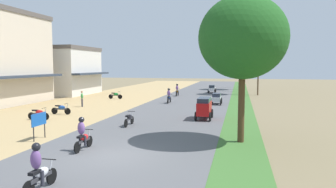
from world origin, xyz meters
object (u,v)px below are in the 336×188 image
object	(u,v)px
car_van_red	(204,107)
motorbike_ahead_third	(129,118)
median_tree_third	(242,46)
motorbike_ahead_fourth	(169,96)
street_signboard	(39,121)
median_tree_nearest	(243,38)
parked_motorbike_third	(116,95)
parked_motorbike_nearest	(39,113)
car_sedan_silver	(217,98)
motorbike_foreground_rider	(39,169)
pedestrian_on_shoulder	(82,98)
parked_motorbike_second	(61,109)
median_tree_second	(243,46)
motorbike_ahead_second	(83,135)
car_sedan_white	(212,88)
streetlamp_mid	(241,65)
motorbike_ahead_fifth	(177,90)
streetlamp_near	(241,64)
utility_pole_near	(259,59)

from	to	relation	value
car_van_red	motorbike_ahead_third	xyz separation A→B (m)	(-4.75, -3.77, -0.45)
median_tree_third	motorbike_ahead_fourth	xyz separation A→B (m)	(-7.86, -21.57, -6.74)
street_signboard	median_tree_nearest	size ratio (longest dim) A/B	0.19
parked_motorbike_third	motorbike_ahead_fourth	size ratio (longest dim) A/B	1.00
parked_motorbike_nearest	car_sedan_silver	xyz separation A→B (m)	(12.58, 12.71, 0.19)
street_signboard	parked_motorbike_third	bearing A→B (deg)	101.10
car_sedan_silver	motorbike_foreground_rider	xyz separation A→B (m)	(-3.96, -24.91, 0.11)
pedestrian_on_shoulder	car_sedan_silver	bearing A→B (deg)	20.86
pedestrian_on_shoulder	car_van_red	world-z (taller)	car_van_red
parked_motorbike_third	street_signboard	world-z (taller)	street_signboard
median_tree_nearest	motorbike_ahead_fourth	size ratio (longest dim) A/B	4.36
motorbike_foreground_rider	motorbike_ahead_fourth	bearing A→B (deg)	92.85
parked_motorbike_second	motorbike_ahead_third	xyz separation A→B (m)	(7.42, -3.59, 0.02)
median_tree_nearest	parked_motorbike_nearest	bearing A→B (deg)	166.12
motorbike_ahead_third	motorbike_ahead_fourth	bearing A→B (deg)	90.85
pedestrian_on_shoulder	median_tree_second	distance (m)	24.15
car_van_red	motorbike_ahead_second	bearing A→B (deg)	-115.00
median_tree_second	car_van_red	bearing A→B (deg)	-97.80
parked_motorbike_third	motorbike_ahead_fourth	distance (m)	8.07
median_tree_second	motorbike_ahead_second	size ratio (longest dim) A/B	5.03
car_sedan_white	motorbike_ahead_second	xyz separation A→B (m)	(-3.34, -34.03, 0.11)
parked_motorbike_nearest	median_tree_second	size ratio (longest dim) A/B	0.20
car_sedan_silver	median_tree_third	bearing A→B (deg)	82.91
median_tree_nearest	car_sedan_silver	size ratio (longest dim) A/B	3.47
street_signboard	median_tree_third	bearing A→B (deg)	74.32
streetlamp_mid	motorbike_ahead_third	world-z (taller)	streetlamp_mid
car_sedan_white	motorbike_ahead_fourth	size ratio (longest dim) A/B	1.26
median_tree_third	parked_motorbike_second	bearing A→B (deg)	-115.68
parked_motorbike_second	car_sedan_white	bearing A→B (deg)	65.88
parked_motorbike_nearest	motorbike_foreground_rider	bearing A→B (deg)	-54.75
car_van_red	motorbike_ahead_fifth	bearing A→B (deg)	107.55
parked_motorbike_second	motorbike_ahead_fifth	bearing A→B (deg)	70.07
pedestrian_on_shoulder	streetlamp_mid	distance (m)	35.86
street_signboard	motorbike_ahead_second	size ratio (longest dim) A/B	0.83
parked_motorbike_third	car_van_red	size ratio (longest dim) A/B	0.75
parked_motorbike_second	median_tree_third	bearing A→B (deg)	64.32
median_tree_third	car_sedan_white	distance (m)	11.00
pedestrian_on_shoulder	car_sedan_silver	distance (m)	13.99
parked_motorbike_nearest	median_tree_nearest	size ratio (longest dim) A/B	0.23
motorbike_ahead_second	motorbike_ahead_fourth	bearing A→B (deg)	90.47
parked_motorbike_second	median_tree_nearest	world-z (taller)	median_tree_nearest
parked_motorbike_third	pedestrian_on_shoulder	size ratio (longest dim) A/B	1.11
car_van_red	motorbike_ahead_second	size ratio (longest dim) A/B	1.34
motorbike_ahead_third	pedestrian_on_shoulder	bearing A→B (deg)	133.63
streetlamp_near	motorbike_foreground_rider	size ratio (longest dim) A/B	4.28
median_tree_third	streetlamp_mid	xyz separation A→B (m)	(-0.09, 5.62, -3.36)
motorbike_foreground_rider	motorbike_ahead_fifth	bearing A→B (deg)	93.34
parked_motorbike_second	motorbike_ahead_second	bearing A→B (deg)	-53.79
motorbike_foreground_rider	utility_pole_near	bearing A→B (deg)	76.68
median_tree_second	streetlamp_mid	size ratio (longest dim) A/B	1.26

